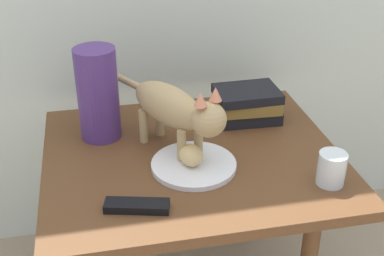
# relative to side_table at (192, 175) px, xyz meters

# --- Properties ---
(side_table) EXTENTS (0.80, 0.68, 0.56)m
(side_table) POSITION_rel_side_table_xyz_m (0.00, 0.00, 0.00)
(side_table) COLOR brown
(side_table) RESTS_ON ground
(plate) EXTENTS (0.22, 0.22, 0.01)m
(plate) POSITION_rel_side_table_xyz_m (-0.01, -0.07, 0.08)
(plate) COLOR white
(plate) RESTS_ON side_table
(bread_roll) EXTENTS (0.07, 0.08, 0.05)m
(bread_roll) POSITION_rel_side_table_xyz_m (-0.02, -0.07, 0.11)
(bread_roll) COLOR #E0BC7A
(bread_roll) RESTS_ON plate
(cat) EXTENTS (0.28, 0.42, 0.23)m
(cat) POSITION_rel_side_table_xyz_m (-0.04, 0.02, 0.20)
(cat) COLOR tan
(cat) RESTS_ON side_table
(book_stack) EXTENTS (0.20, 0.14, 0.10)m
(book_stack) POSITION_rel_side_table_xyz_m (0.20, 0.16, 0.12)
(book_stack) COLOR black
(book_stack) RESTS_ON side_table
(green_vase) EXTENTS (0.12, 0.12, 0.27)m
(green_vase) POSITION_rel_side_table_xyz_m (-0.24, 0.15, 0.20)
(green_vase) COLOR #4C2D72
(green_vase) RESTS_ON side_table
(candle_jar) EXTENTS (0.07, 0.07, 0.08)m
(candle_jar) POSITION_rel_side_table_xyz_m (0.31, -0.21, 0.11)
(candle_jar) COLOR silver
(candle_jar) RESTS_ON side_table
(tv_remote) EXTENTS (0.16, 0.08, 0.02)m
(tv_remote) POSITION_rel_side_table_xyz_m (-0.17, -0.21, 0.08)
(tv_remote) COLOR black
(tv_remote) RESTS_ON side_table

